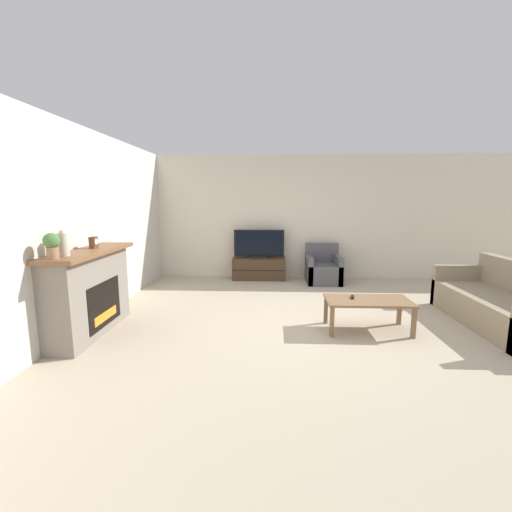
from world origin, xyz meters
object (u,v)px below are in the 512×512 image
object	(u,v)px
tv_stand	(259,269)
coffee_table	(368,303)
mantel_clock	(94,242)
armchair	(323,270)
tv	(259,245)
couch	(501,305)
remote	(353,297)
fireplace	(89,292)
potted_plant	(52,244)
mantel_vase_left	(63,244)

from	to	relation	value
tv_stand	coffee_table	world-z (taller)	tv_stand
mantel_clock	armchair	distance (m)	4.52
mantel_clock	tv	world-z (taller)	mantel_clock
couch	remote	bearing A→B (deg)	-174.74
fireplace	potted_plant	size ratio (longest dim) A/B	5.74
fireplace	coffee_table	xyz separation A→B (m)	(3.62, 0.26, -0.19)
mantel_vase_left	tv	world-z (taller)	mantel_vase_left
fireplace	mantel_vase_left	xyz separation A→B (m)	(0.02, -0.48, 0.68)
mantel_vase_left	potted_plant	world-z (taller)	mantel_vase_left
mantel_clock	armchair	xyz separation A→B (m)	(3.41, 2.81, -0.91)
coffee_table	fireplace	bearing A→B (deg)	-175.89
remote	tv	bearing A→B (deg)	129.43
coffee_table	couch	bearing A→B (deg)	7.95
mantel_vase_left	remote	distance (m)	3.60
remote	tv_stand	bearing A→B (deg)	129.42
potted_plant	armchair	size ratio (longest dim) A/B	0.35
potted_plant	coffee_table	size ratio (longest dim) A/B	0.25
potted_plant	remote	world-z (taller)	potted_plant
fireplace	couch	size ratio (longest dim) A/B	0.80
fireplace	mantel_vase_left	world-z (taller)	mantel_vase_left
potted_plant	coffee_table	distance (m)	3.83
armchair	couch	bearing A→B (deg)	-49.67
tv_stand	fireplace	bearing A→B (deg)	-122.97
fireplace	couch	distance (m)	5.54
fireplace	potted_plant	distance (m)	0.98
potted_plant	mantel_clock	bearing A→B (deg)	89.95
mantel_vase_left	tv	bearing A→B (deg)	60.79
mantel_clock	armchair	world-z (taller)	mantel_clock
mantel_vase_left	remote	xyz separation A→B (m)	(3.41, 0.82, -0.81)
couch	fireplace	bearing A→B (deg)	-174.56
potted_plant	armchair	xyz separation A→B (m)	(3.42, 3.66, -0.99)
tv_stand	tv	world-z (taller)	tv
coffee_table	potted_plant	bearing A→B (deg)	-165.32
fireplace	tv_stand	xyz separation A→B (m)	(2.07, 3.19, -0.32)
armchair	couch	world-z (taller)	couch
coffee_table	remote	size ratio (longest dim) A/B	7.09
tv_stand	couch	distance (m)	4.35
mantel_vase_left	tv	xyz separation A→B (m)	(2.05, 3.67, -0.48)
fireplace	armchair	size ratio (longest dim) A/B	2.01
tv_stand	coffee_table	distance (m)	3.32
tv	couch	bearing A→B (deg)	-37.71
coffee_table	tv_stand	bearing A→B (deg)	117.88
tv	remote	xyz separation A→B (m)	(1.36, -2.85, -0.33)
fireplace	potted_plant	xyz separation A→B (m)	(0.02, -0.68, 0.70)
potted_plant	coffee_table	xyz separation A→B (m)	(3.60, 0.94, -0.89)
tv_stand	remote	xyz separation A→B (m)	(1.36, -2.86, 0.20)
mantel_clock	couch	xyz separation A→B (m)	(5.50, 0.36, -0.89)
mantel_vase_left	remote	world-z (taller)	mantel_vase_left
fireplace	mantel_clock	world-z (taller)	mantel_clock
fireplace	mantel_clock	bearing A→B (deg)	83.76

